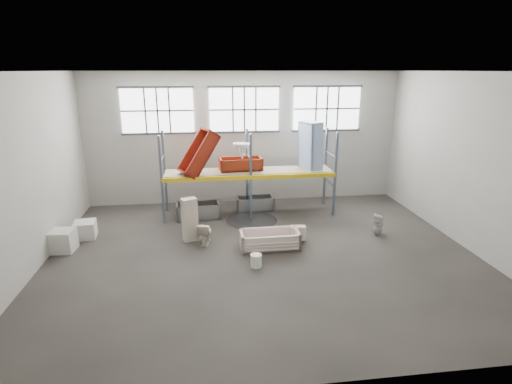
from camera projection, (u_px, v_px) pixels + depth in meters
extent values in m
cube|color=#48433D|center=(263.00, 256.00, 11.41)|extent=(12.00, 10.00, 0.10)
cube|color=silver|center=(264.00, 69.00, 9.92)|extent=(12.00, 10.00, 0.10)
cube|color=#9D9B92|center=(244.00, 138.00, 15.45)|extent=(12.00, 0.10, 5.00)
cube|color=#A1A096|center=(313.00, 250.00, 5.88)|extent=(12.00, 0.10, 5.00)
cube|color=#B7B4A8|center=(22.00, 176.00, 9.92)|extent=(0.10, 10.00, 5.00)
cube|color=#ACAA9F|center=(473.00, 163.00, 11.40)|extent=(0.10, 10.00, 5.00)
cube|color=white|center=(157.00, 111.00, 14.63)|extent=(2.60, 0.04, 1.60)
cube|color=white|center=(244.00, 110.00, 15.03)|extent=(2.60, 0.04, 1.60)
cube|color=white|center=(327.00, 109.00, 15.42)|extent=(2.60, 0.04, 1.60)
cube|color=slate|center=(162.00, 180.00, 13.34)|extent=(0.08, 0.08, 3.00)
cube|color=slate|center=(165.00, 172.00, 14.48)|extent=(0.08, 0.08, 3.00)
cube|color=slate|center=(251.00, 177.00, 13.71)|extent=(0.08, 0.08, 3.00)
cube|color=slate|center=(247.00, 169.00, 14.85)|extent=(0.08, 0.08, 3.00)
cube|color=slate|center=(335.00, 175.00, 14.07)|extent=(0.08, 0.08, 3.00)
cube|color=slate|center=(325.00, 167.00, 15.21)|extent=(0.08, 0.08, 3.00)
cube|color=yellow|center=(251.00, 177.00, 13.71)|extent=(6.00, 0.10, 0.14)
cube|color=yellow|center=(247.00, 169.00, 14.85)|extent=(6.00, 0.10, 0.14)
cube|color=gray|center=(249.00, 171.00, 14.25)|extent=(5.90, 1.10, 0.03)
cylinder|color=black|center=(252.00, 220.00, 13.96)|extent=(1.80, 1.80, 0.00)
cube|color=beige|center=(298.00, 233.00, 12.17)|extent=(0.48, 0.27, 0.44)
imported|color=beige|center=(267.00, 239.00, 12.02)|extent=(0.42, 0.42, 0.14)
imported|color=beige|center=(205.00, 233.00, 12.04)|extent=(0.51, 0.72, 0.66)
cube|color=beige|center=(190.00, 220.00, 12.13)|extent=(0.51, 0.43, 1.35)
imported|color=silver|center=(378.00, 225.00, 12.62)|extent=(0.42, 0.41, 0.69)
imported|color=silver|center=(242.00, 158.00, 13.93)|extent=(0.75, 0.65, 0.56)
cylinder|color=white|center=(256.00, 261.00, 10.63)|extent=(0.34, 0.34, 0.35)
cube|color=beige|center=(61.00, 241.00, 11.53)|extent=(0.78, 0.68, 0.63)
cube|color=silver|center=(85.00, 230.00, 12.46)|extent=(0.69, 0.69, 0.52)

